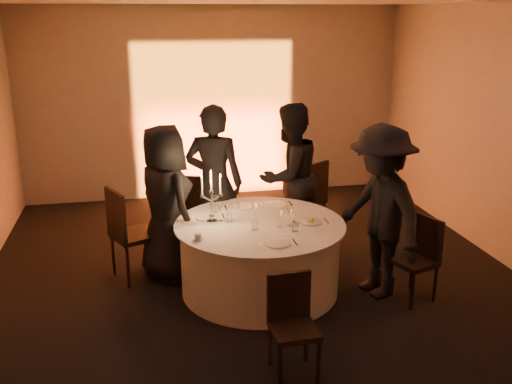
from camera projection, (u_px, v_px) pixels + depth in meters
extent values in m
plane|color=black|center=(260.00, 289.00, 6.21)|extent=(7.00, 7.00, 0.00)
plane|color=beige|center=(214.00, 104.00, 9.03)|extent=(7.00, 0.00, 7.00)
plane|color=beige|center=(428.00, 343.00, 2.49)|extent=(7.00, 0.00, 7.00)
cube|color=black|center=(218.00, 196.00, 9.18)|extent=(0.25, 0.12, 0.10)
cylinder|color=black|center=(260.00, 288.00, 6.21)|extent=(0.60, 0.60, 0.03)
cylinder|color=black|center=(260.00, 258.00, 6.10)|extent=(0.20, 0.20, 0.75)
cylinder|color=white|center=(260.00, 258.00, 6.10)|extent=(1.68, 1.68, 0.75)
cylinder|color=white|center=(260.00, 224.00, 5.98)|extent=(1.80, 1.80, 0.02)
cube|color=black|center=(135.00, 235.00, 6.35)|extent=(0.61, 0.61, 0.05)
cube|color=black|center=(116.00, 215.00, 6.15)|extent=(0.23, 0.44, 0.53)
cylinder|color=black|center=(161.00, 258.00, 6.39)|extent=(0.04, 0.04, 0.50)
cylinder|color=black|center=(145.00, 247.00, 6.70)|extent=(0.04, 0.04, 0.50)
cylinder|color=black|center=(128.00, 267.00, 6.17)|extent=(0.04, 0.04, 0.50)
cylinder|color=black|center=(113.00, 255.00, 6.47)|extent=(0.04, 0.04, 0.50)
cube|color=black|center=(190.00, 205.00, 7.60)|extent=(0.49, 0.49, 0.05)
cube|color=black|center=(187.00, 192.00, 7.36)|extent=(0.38, 0.16, 0.44)
cylinder|color=black|center=(205.00, 217.00, 7.80)|extent=(0.04, 0.04, 0.41)
cylinder|color=black|center=(182.00, 216.00, 7.84)|extent=(0.04, 0.04, 0.41)
cylinder|color=black|center=(200.00, 225.00, 7.49)|extent=(0.04, 0.04, 0.41)
cylinder|color=black|center=(176.00, 224.00, 7.53)|extent=(0.04, 0.04, 0.41)
cube|color=black|center=(303.00, 201.00, 7.53)|extent=(0.64, 0.64, 0.05)
cube|color=black|center=(316.00, 183.00, 7.30)|extent=(0.41, 0.28, 0.53)
cylinder|color=black|center=(301.00, 212.00, 7.87)|extent=(0.04, 0.04, 0.49)
cylinder|color=black|center=(282.00, 219.00, 7.61)|extent=(0.04, 0.04, 0.49)
cylinder|color=black|center=(323.00, 219.00, 7.60)|extent=(0.04, 0.04, 0.49)
cylinder|color=black|center=(304.00, 226.00, 7.34)|extent=(0.04, 0.04, 0.49)
cube|color=black|center=(414.00, 262.00, 5.88)|extent=(0.49, 0.49, 0.05)
cube|color=black|center=(428.00, 237.00, 5.89)|extent=(0.17, 0.38, 0.44)
cylinder|color=black|center=(389.00, 278.00, 5.99)|extent=(0.04, 0.04, 0.41)
cylinder|color=black|center=(412.00, 291.00, 5.72)|extent=(0.04, 0.04, 0.41)
cylinder|color=black|center=(411.00, 271.00, 6.16)|extent=(0.04, 0.04, 0.41)
cylinder|color=black|center=(435.00, 283.00, 5.89)|extent=(0.04, 0.04, 0.41)
cube|color=black|center=(294.00, 331.00, 4.64)|extent=(0.38, 0.38, 0.05)
cube|color=black|center=(289.00, 296.00, 4.73)|extent=(0.37, 0.05, 0.43)
cylinder|color=black|center=(280.00, 366.00, 4.52)|extent=(0.04, 0.04, 0.40)
cylinder|color=black|center=(318.00, 361.00, 4.59)|extent=(0.04, 0.04, 0.40)
cylinder|color=black|center=(270.00, 345.00, 4.81)|extent=(0.04, 0.04, 0.40)
cylinder|color=black|center=(306.00, 340.00, 4.88)|extent=(0.04, 0.04, 0.40)
imported|color=black|center=(165.00, 204.00, 6.25)|extent=(0.90, 1.02, 1.75)
imported|color=black|center=(214.00, 183.00, 6.77)|extent=(0.80, 0.66, 1.89)
imported|color=black|center=(289.00, 177.00, 7.09)|extent=(1.12, 1.04, 1.85)
imported|color=black|center=(380.00, 212.00, 5.87)|extent=(0.96, 1.32, 1.83)
cylinder|color=silver|center=(208.00, 217.00, 6.13)|extent=(0.27, 0.27, 0.01)
cube|color=silver|center=(192.00, 218.00, 6.10)|extent=(0.01, 0.17, 0.01)
cube|color=silver|center=(223.00, 216.00, 6.16)|extent=(0.02, 0.17, 0.01)
cylinder|color=silver|center=(241.00, 207.00, 6.46)|extent=(0.28, 0.28, 0.01)
cube|color=silver|center=(226.00, 208.00, 6.43)|extent=(0.02, 0.17, 0.01)
cube|color=silver|center=(255.00, 206.00, 6.49)|extent=(0.01, 0.17, 0.01)
cylinder|color=silver|center=(276.00, 204.00, 6.53)|extent=(0.28, 0.28, 0.01)
cube|color=silver|center=(262.00, 205.00, 6.50)|extent=(0.02, 0.17, 0.01)
cube|color=silver|center=(290.00, 204.00, 6.57)|extent=(0.02, 0.17, 0.01)
cylinder|color=silver|center=(311.00, 222.00, 5.99)|extent=(0.24, 0.24, 0.01)
cube|color=silver|center=(295.00, 223.00, 5.96)|extent=(0.02, 0.17, 0.01)
cube|color=silver|center=(326.00, 221.00, 6.02)|extent=(0.01, 0.17, 0.01)
sphere|color=yellow|center=(311.00, 218.00, 5.98)|extent=(0.07, 0.07, 0.07)
cylinder|color=silver|center=(278.00, 243.00, 5.43)|extent=(0.26, 0.26, 0.01)
cube|color=silver|center=(260.00, 245.00, 5.40)|extent=(0.02, 0.17, 0.01)
cube|color=silver|center=(295.00, 242.00, 5.47)|extent=(0.02, 0.17, 0.01)
cylinder|color=silver|center=(198.00, 239.00, 5.54)|extent=(0.11, 0.11, 0.01)
cylinder|color=silver|center=(198.00, 236.00, 5.53)|extent=(0.07, 0.07, 0.06)
cylinder|color=silver|center=(212.00, 221.00, 6.00)|extent=(0.12, 0.12, 0.02)
sphere|color=silver|center=(212.00, 217.00, 5.99)|extent=(0.06, 0.06, 0.06)
cylinder|color=silver|center=(212.00, 206.00, 5.95)|extent=(0.02, 0.02, 0.30)
cylinder|color=silver|center=(211.00, 191.00, 5.90)|extent=(0.05, 0.05, 0.03)
cylinder|color=white|center=(211.00, 182.00, 5.87)|extent=(0.02, 0.02, 0.19)
cone|color=orange|center=(211.00, 171.00, 5.84)|extent=(0.02, 0.02, 0.03)
cylinder|color=silver|center=(207.00, 198.00, 5.92)|extent=(0.11, 0.02, 0.07)
cylinder|color=silver|center=(202.00, 196.00, 5.90)|extent=(0.05, 0.05, 0.02)
cylinder|color=white|center=(202.00, 187.00, 5.87)|extent=(0.02, 0.02, 0.19)
cone|color=orange|center=(201.00, 176.00, 5.83)|extent=(0.02, 0.02, 0.03)
cylinder|color=silver|center=(216.00, 198.00, 5.93)|extent=(0.11, 0.02, 0.07)
cylinder|color=silver|center=(221.00, 195.00, 5.93)|extent=(0.05, 0.05, 0.02)
cylinder|color=white|center=(221.00, 185.00, 5.90)|extent=(0.02, 0.02, 0.19)
cone|color=orange|center=(220.00, 175.00, 5.87)|extent=(0.02, 0.02, 0.03)
cylinder|color=silver|center=(256.00, 219.00, 6.09)|extent=(0.06, 0.06, 0.01)
cylinder|color=silver|center=(256.00, 214.00, 6.08)|extent=(0.01, 0.01, 0.10)
cone|color=silver|center=(256.00, 206.00, 6.05)|extent=(0.07, 0.07, 0.09)
cylinder|color=silver|center=(280.00, 227.00, 5.86)|extent=(0.06, 0.06, 0.01)
cylinder|color=silver|center=(280.00, 222.00, 5.85)|extent=(0.01, 0.01, 0.10)
cone|color=silver|center=(281.00, 214.00, 5.82)|extent=(0.07, 0.07, 0.09)
cylinder|color=silver|center=(216.00, 212.00, 6.30)|extent=(0.06, 0.06, 0.01)
cylinder|color=silver|center=(216.00, 207.00, 6.29)|extent=(0.01, 0.01, 0.10)
cone|color=silver|center=(216.00, 200.00, 6.26)|extent=(0.07, 0.07, 0.09)
cylinder|color=silver|center=(289.00, 226.00, 5.90)|extent=(0.06, 0.06, 0.01)
cylinder|color=silver|center=(290.00, 221.00, 5.88)|extent=(0.01, 0.01, 0.10)
cone|color=silver|center=(290.00, 213.00, 5.86)|extent=(0.07, 0.07, 0.09)
cylinder|color=silver|center=(220.00, 221.00, 6.04)|extent=(0.06, 0.06, 0.01)
cylinder|color=silver|center=(220.00, 216.00, 6.02)|extent=(0.01, 0.01, 0.10)
cone|color=silver|center=(220.00, 208.00, 5.99)|extent=(0.07, 0.07, 0.09)
cylinder|color=silver|center=(229.00, 218.00, 5.99)|extent=(0.07, 0.07, 0.09)
cylinder|color=silver|center=(295.00, 227.00, 5.75)|extent=(0.07, 0.07, 0.09)
cylinder|color=silver|center=(255.00, 226.00, 5.78)|extent=(0.07, 0.07, 0.09)
cylinder|color=silver|center=(298.00, 218.00, 5.99)|extent=(0.07, 0.07, 0.09)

